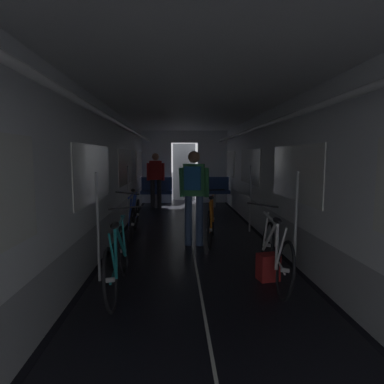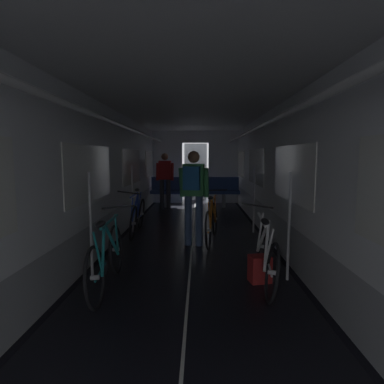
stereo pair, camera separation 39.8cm
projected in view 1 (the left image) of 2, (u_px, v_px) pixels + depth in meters
train_car_shell at (193, 150)px, 5.48m from camera, size 3.14×12.34×2.57m
bench_seat_far_left at (157, 189)px, 10.00m from camera, size 0.98×0.51×0.95m
bench_seat_far_right at (214, 189)px, 10.09m from camera, size 0.98×0.51×0.95m
bicycle_white at (275, 253)px, 4.05m from camera, size 0.44×1.69×0.96m
bicycle_teal at (117, 260)px, 3.76m from camera, size 0.44×1.69×0.95m
bicycle_blue at (134, 216)px, 6.48m from camera, size 0.44×1.69×0.95m
person_cyclist_aisle at (194, 189)px, 5.63m from camera, size 0.56×0.43×1.69m
bicycle_orange_in_aisle at (211, 221)px, 5.98m from camera, size 0.48×1.68×0.94m
person_standing_near_bench at (156, 177)px, 9.58m from camera, size 0.53×0.23×1.69m
backpack_on_floor at (268, 267)px, 4.13m from camera, size 0.30×0.25×0.34m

